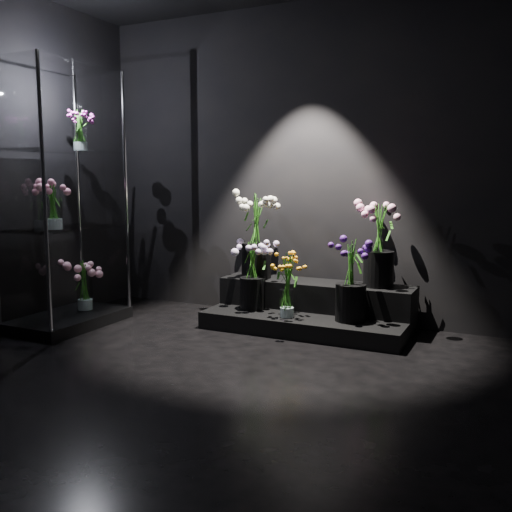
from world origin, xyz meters
The scene contains 12 objects.
floor centered at (0.00, 0.00, 0.00)m, with size 4.00×4.00×0.00m, color black.
wall_back centered at (0.00, 2.00, 1.40)m, with size 4.00×4.00×0.00m, color black.
display_riser centered at (0.23, 1.66, 0.16)m, with size 1.70×0.76×0.38m.
display_case centered at (-1.68, 0.79, 1.10)m, with size 0.60×1.00×2.19m.
bouquet_orange_bells centered at (0.13, 1.36, 0.41)m, with size 0.29×0.29×0.51m.
bouquet_lilac centered at (-0.26, 1.51, 0.50)m, with size 0.47×0.47×0.60m.
bouquet_purple centered at (0.63, 1.47, 0.50)m, with size 0.37×0.37×0.65m.
bouquet_cream_roses centered at (-0.33, 1.73, 0.82)m, with size 0.45×0.45×0.77m.
bouquet_pink_roses centered at (0.77, 1.79, 0.77)m, with size 0.38×0.38×0.69m.
bouquet_case_pink centered at (-1.63, 0.62, 1.08)m, with size 0.31×0.31×0.42m.
bouquet_case_magenta centered at (-1.62, 0.96, 1.69)m, with size 0.28×0.28×0.35m.
bouquet_case_base_pink centered at (-1.67, 0.99, 0.35)m, with size 0.36×0.36×0.45m.
Camera 1 is at (1.87, -2.85, 1.27)m, focal length 40.00 mm.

